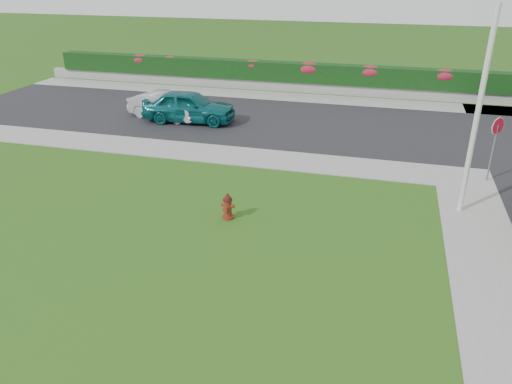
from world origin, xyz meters
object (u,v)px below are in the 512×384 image
(utility_pole, at_px, (477,116))
(stop_sign, at_px, (496,135))
(sedan_silver, at_px, (166,106))
(fire_hydrant, at_px, (228,207))
(sedan_teal, at_px, (189,106))

(utility_pole, relative_size, stop_sign, 2.60)
(sedan_silver, height_order, stop_sign, stop_sign)
(fire_hydrant, xyz_separation_m, sedan_silver, (-6.26, 9.32, 0.29))
(stop_sign, bearing_deg, utility_pole, -135.56)
(sedan_silver, relative_size, utility_pole, 0.63)
(utility_pole, distance_m, stop_sign, 3.31)
(fire_hydrant, height_order, utility_pole, utility_pole)
(sedan_silver, bearing_deg, fire_hydrant, -133.38)
(sedan_silver, relative_size, stop_sign, 1.63)
(fire_hydrant, xyz_separation_m, utility_pole, (6.85, 2.32, 2.69))
(fire_hydrant, relative_size, stop_sign, 0.35)
(sedan_teal, xyz_separation_m, stop_sign, (12.94, -3.99, 0.94))
(fire_hydrant, bearing_deg, stop_sign, 38.18)
(sedan_silver, bearing_deg, stop_sign, -93.69)
(sedan_silver, xyz_separation_m, stop_sign, (14.29, -4.21, 1.06))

